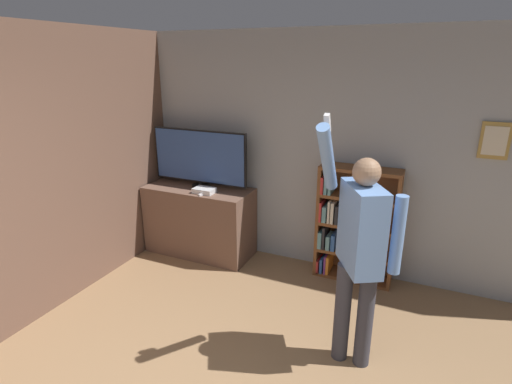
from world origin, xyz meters
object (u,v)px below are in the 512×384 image
television (200,158)px  game_console (204,190)px  bookshelf (350,224)px  person (360,245)px

television → game_console: bearing=-48.9°
bookshelf → person: bearing=-76.7°
bookshelf → person: 1.45m
television → game_console: size_ratio=5.03×
television → person: person is taller
game_console → person: person is taller
game_console → television: bearing=131.1°
television → bookshelf: size_ratio=0.97×
television → bookshelf: television is taller
bookshelf → game_console: bearing=-170.1°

